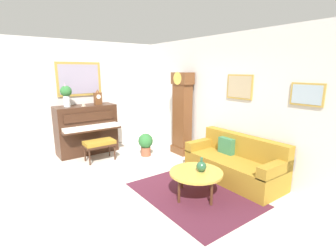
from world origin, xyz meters
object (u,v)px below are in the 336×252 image
(piano, at_px, (87,129))
(coffee_table, at_px, (196,173))
(grandfather_clock, at_px, (182,116))
(piano_bench, at_px, (99,144))
(green_jug, at_px, (201,166))
(flower_vase, at_px, (66,94))
(teacup, at_px, (84,105))
(mantel_clock, at_px, (98,98))
(potted_plant, at_px, (146,143))
(couch, at_px, (235,163))

(piano, distance_m, coffee_table, 3.41)
(coffee_table, bearing_deg, grandfather_clock, 146.76)
(piano_bench, distance_m, green_jug, 2.74)
(coffee_table, bearing_deg, piano, -168.37)
(piano, bearing_deg, flower_vase, -89.74)
(flower_vase, height_order, teacup, flower_vase)
(piano, relative_size, green_jug, 6.00)
(mantel_clock, relative_size, potted_plant, 0.68)
(coffee_table, bearing_deg, couch, 94.14)
(mantel_clock, xyz_separation_m, potted_plant, (1.08, 0.73, -1.07))
(couch, bearing_deg, coffee_table, -85.86)
(coffee_table, bearing_deg, potted_plant, 170.23)
(piano, xyz_separation_m, mantel_clock, (0.00, 0.34, 0.77))
(piano_bench, xyz_separation_m, flower_vase, (-0.74, -0.45, 1.13))
(teacup, bearing_deg, couch, 30.20)
(grandfather_clock, xyz_separation_m, couch, (1.80, -0.16, -0.65))
(piano, xyz_separation_m, potted_plant, (1.09, 1.07, -0.29))
(piano, height_order, grandfather_clock, grandfather_clock)
(mantel_clock, height_order, green_jug, mantel_clock)
(grandfather_clock, relative_size, mantel_clock, 5.34)
(coffee_table, relative_size, potted_plant, 1.57)
(piano, xyz_separation_m, grandfather_clock, (1.45, 1.92, 0.35))
(grandfather_clock, relative_size, teacup, 17.50)
(mantel_clock, xyz_separation_m, flower_vase, (-0.00, -0.76, 0.14))
(potted_plant, bearing_deg, teacup, -130.58)
(teacup, bearing_deg, coffee_table, 13.16)
(green_jug, xyz_separation_m, potted_plant, (-2.29, 0.32, -0.21))
(grandfather_clock, distance_m, couch, 1.92)
(couch, xyz_separation_m, mantel_clock, (-3.25, -1.42, 1.08))
(couch, height_order, coffee_table, couch)
(flower_vase, relative_size, green_jug, 2.42)
(piano_bench, relative_size, grandfather_clock, 0.34)
(couch, relative_size, coffee_table, 2.16)
(couch, height_order, green_jug, couch)
(piano, distance_m, flower_vase, 1.01)
(piano_bench, relative_size, green_jug, 2.92)
(teacup, xyz_separation_m, green_jug, (3.27, 0.83, -0.71))
(grandfather_clock, height_order, couch, grandfather_clock)
(piano, bearing_deg, grandfather_clock, 52.90)
(grandfather_clock, relative_size, couch, 1.07)
(piano_bench, bearing_deg, mantel_clock, 157.48)
(mantel_clock, distance_m, potted_plant, 1.69)
(piano, distance_m, piano_bench, 0.77)
(couch, distance_m, coffee_table, 1.08)
(coffee_table, xyz_separation_m, teacup, (-3.22, -0.75, 0.83))
(grandfather_clock, distance_m, flower_vase, 2.81)
(grandfather_clock, height_order, flower_vase, grandfather_clock)
(potted_plant, bearing_deg, piano, -135.39)
(coffee_table, xyz_separation_m, potted_plant, (-2.25, 0.39, -0.09))
(flower_vase, distance_m, green_jug, 3.71)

